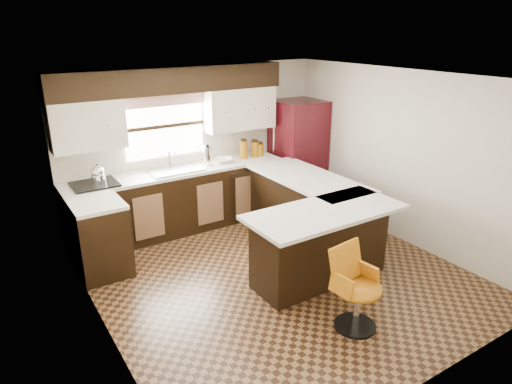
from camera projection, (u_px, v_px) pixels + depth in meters
floor at (277, 274)px, 5.71m from camera, size 4.40×4.40×0.00m
ceiling at (281, 78)px, 4.89m from camera, size 4.40×4.40×0.00m
wall_back at (196, 145)px, 7.04m from camera, size 4.40×0.00×4.40m
wall_front at (442, 262)px, 3.56m from camera, size 4.40×0.00×4.40m
wall_left at (95, 224)px, 4.23m from camera, size 0.00×4.40×4.40m
wall_right at (401, 157)px, 6.36m from camera, size 0.00×4.40×4.40m
base_cab_back at (180, 202)px, 6.83m from camera, size 3.30×0.60×0.90m
base_cab_left at (100, 239)px, 5.63m from camera, size 0.60×0.70×0.90m
counter_back at (178, 172)px, 6.67m from camera, size 3.30×0.60×0.04m
counter_left at (96, 204)px, 5.47m from camera, size 0.60×0.70×0.04m
soffit at (172, 80)px, 6.34m from camera, size 3.40×0.35×0.36m
upper_cab_left at (87, 125)px, 5.90m from camera, size 0.94×0.35×0.64m
upper_cab_right at (239, 109)px, 7.06m from camera, size 1.14×0.35×0.64m
window_pane at (165, 126)px, 6.65m from camera, size 1.20×0.02×0.90m
valance at (164, 100)px, 6.48m from camera, size 1.30×0.06×0.18m
sink at (175, 170)px, 6.61m from camera, size 0.75×0.45×0.03m
dishwasher at (247, 196)px, 7.12m from camera, size 0.58×0.03×0.78m
cooktop at (95, 184)px, 6.03m from camera, size 0.58×0.50×0.02m
peninsula_long at (304, 210)px, 6.51m from camera, size 0.60×1.95×0.90m
peninsula_return at (320, 245)px, 5.47m from camera, size 1.65×0.60×0.90m
counter_pen_long at (308, 178)px, 6.37m from camera, size 0.84×1.95×0.04m
counter_pen_return at (326, 212)px, 5.23m from camera, size 1.89×0.84×0.04m
refrigerator at (298, 154)px, 7.71m from camera, size 0.76×0.73×1.78m
bar_chair at (358, 290)px, 4.57m from camera, size 0.52×0.52×0.88m
kettle at (98, 173)px, 6.01m from camera, size 0.19×0.19×0.25m
percolator at (207, 156)px, 6.86m from camera, size 0.13×0.13×0.28m
mixing_bowl at (224, 160)px, 7.04m from camera, size 0.35×0.35×0.07m
canister_large at (244, 150)px, 7.20m from camera, size 0.12×0.12×0.28m
canister_med at (255, 149)px, 7.31m from camera, size 0.12×0.12×0.24m
canister_small at (259, 150)px, 7.37m from camera, size 0.13×0.13×0.19m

